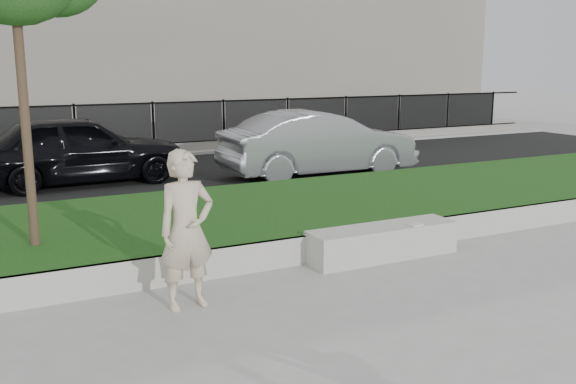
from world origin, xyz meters
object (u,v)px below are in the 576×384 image
book (415,225)px  car_dark (78,149)px  man (187,230)px  car_silver (319,144)px  stone_bench (382,242)px

book → car_dark: (-3.40, 7.74, 0.36)m
man → car_silver: man is taller
stone_bench → book: book is taller
stone_bench → man: bearing=-169.9°
book → car_dark: car_dark is taller
man → car_dark: size_ratio=0.39×
stone_bench → car_dark: size_ratio=0.49×
stone_bench → car_dark: (-2.97, 7.56, 0.60)m
car_dark → man: bearing=177.0°
stone_bench → man: (-3.08, -0.55, 0.68)m
car_dark → car_silver: 5.55m
man → car_dark: bearing=82.2°
car_dark → car_silver: size_ratio=0.98×
book → car_silver: 6.55m
car_dark → car_silver: car_dark is taller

